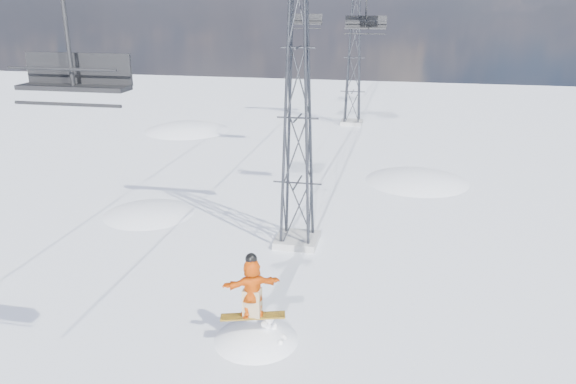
% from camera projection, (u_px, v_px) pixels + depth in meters
% --- Properties ---
extents(ground, '(120.00, 120.00, 0.00)m').
position_uv_depth(ground, '(223.00, 347.00, 17.06)').
color(ground, white).
rests_on(ground, ground).
extents(snow_terrain, '(39.00, 37.00, 22.00)m').
position_uv_depth(snow_terrain, '(255.00, 284.00, 40.76)').
color(snow_terrain, white).
rests_on(snow_terrain, ground).
extents(lift_tower_near, '(5.20, 1.80, 11.43)m').
position_uv_depth(lift_tower_near, '(298.00, 119.00, 22.54)').
color(lift_tower_near, '#999999').
rests_on(lift_tower_near, ground).
extents(lift_tower_far, '(5.20, 1.80, 11.43)m').
position_uv_depth(lift_tower_far, '(354.00, 58.00, 45.70)').
color(lift_tower_far, '#999999').
rests_on(lift_tower_far, ground).
extents(snowboarder_jump, '(4.40, 4.40, 7.02)m').
position_uv_depth(snowboarder_jump, '(257.00, 383.00, 17.95)').
color(snowboarder_jump, white).
rests_on(snowboarder_jump, ground).
extents(lift_chair_near, '(2.23, 0.64, 2.77)m').
position_uv_depth(lift_chair_near, '(74.00, 75.00, 10.88)').
color(lift_chair_near, black).
rests_on(lift_chair_near, ground).
extents(lift_chair_mid, '(1.91, 0.55, 2.37)m').
position_uv_depth(lift_chair_mid, '(366.00, 24.00, 25.77)').
color(lift_chair_mid, black).
rests_on(lift_chair_mid, ground).
extents(lift_chair_far, '(2.09, 0.60, 2.59)m').
position_uv_depth(lift_chair_far, '(305.00, 20.00, 35.14)').
color(lift_chair_far, black).
rests_on(lift_chair_far, ground).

